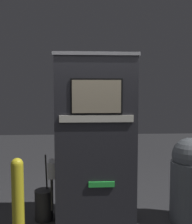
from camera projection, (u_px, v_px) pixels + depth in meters
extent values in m
cube|color=#28282D|center=(96.00, 182.00, 3.35)|extent=(0.99, 0.46, 1.04)
cube|color=#28282D|center=(95.00, 100.00, 3.27)|extent=(0.99, 0.46, 1.05)
cube|color=#99999E|center=(95.00, 56.00, 3.23)|extent=(1.02, 0.49, 0.04)
cube|color=black|center=(97.00, 97.00, 3.03)|extent=(0.60, 0.01, 0.42)
cube|color=tan|center=(97.00, 97.00, 3.02)|extent=(0.57, 0.01, 0.38)
cube|color=silver|center=(97.00, 119.00, 3.04)|extent=(0.87, 0.02, 0.08)
cube|color=#33D84C|center=(102.00, 184.00, 3.11)|extent=(0.31, 0.02, 0.06)
cube|color=#99999E|center=(52.00, 169.00, 3.22)|extent=(0.09, 0.21, 0.20)
cylinder|color=black|center=(52.00, 194.00, 3.17)|extent=(0.03, 0.03, 0.39)
cylinder|color=yellow|center=(18.00, 202.00, 2.96)|extent=(0.14, 0.14, 0.86)
sphere|color=yellow|center=(17.00, 164.00, 2.92)|extent=(0.14, 0.14, 0.14)
cylinder|color=#51565B|center=(189.00, 192.00, 3.36)|extent=(0.48, 0.48, 0.78)
sphere|color=#51565B|center=(190.00, 156.00, 3.32)|extent=(0.46, 0.46, 0.46)
cylinder|color=#262628|center=(44.00, 205.00, 3.41)|extent=(0.24, 0.24, 0.39)
cylinder|color=black|center=(46.00, 173.00, 3.38)|extent=(0.02, 0.13, 0.50)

